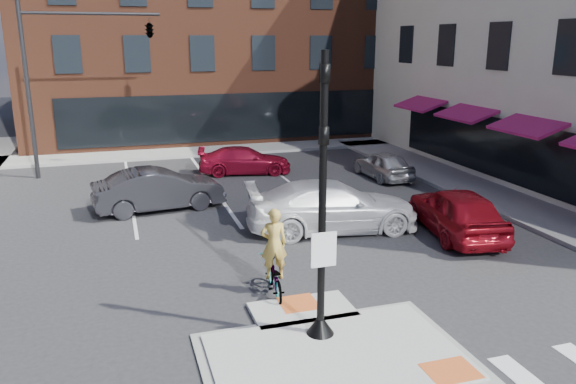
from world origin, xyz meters
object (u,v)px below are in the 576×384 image
object	(u,v)px
red_sedan	(456,211)
bg_car_dark	(159,190)
bg_car_silver	(383,165)
cyclist	(274,266)
white_pickup	(333,206)
bg_car_red	(245,160)

from	to	relation	value
red_sedan	bg_car_dark	bearing A→B (deg)	-22.87
bg_car_silver	cyclist	size ratio (longest dim) A/B	1.66
white_pickup	bg_car_silver	world-z (taller)	white_pickup
white_pickup	bg_car_red	distance (m)	9.11
bg_car_silver	bg_car_red	world-z (taller)	bg_car_silver
bg_car_dark	bg_car_red	distance (m)	6.62
red_sedan	cyclist	xyz separation A→B (m)	(-6.99, -2.56, -0.04)
red_sedan	white_pickup	world-z (taller)	white_pickup
bg_car_dark	bg_car_silver	bearing A→B (deg)	-86.29
bg_car_red	bg_car_dark	bearing A→B (deg)	148.40
red_sedan	white_pickup	bearing A→B (deg)	-14.16
bg_car_dark	bg_car_silver	world-z (taller)	bg_car_dark
bg_car_dark	bg_car_silver	size ratio (longest dim) A/B	1.27
white_pickup	cyclist	distance (m)	5.32
bg_car_red	cyclist	bearing A→B (deg)	-179.13
white_pickup	bg_car_dark	distance (m)	6.83
bg_car_dark	bg_car_silver	distance (m)	10.59
bg_car_silver	bg_car_red	bearing A→B (deg)	-28.26
white_pickup	cyclist	xyz separation A→B (m)	(-3.26, -4.20, -0.07)
bg_car_dark	cyclist	world-z (taller)	cyclist
cyclist	white_pickup	bearing A→B (deg)	-121.75
red_sedan	bg_car_red	distance (m)	11.68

